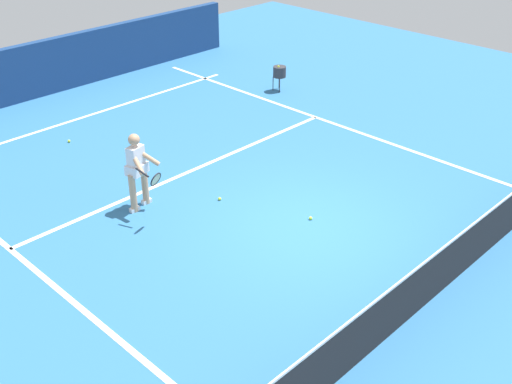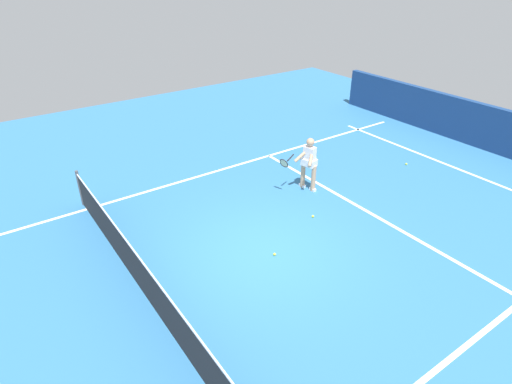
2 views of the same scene
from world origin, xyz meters
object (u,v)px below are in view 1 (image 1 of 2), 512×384
Objects in this scene: ball_hopper at (280,72)px; tennis_ball_near at (220,199)px; tennis_ball_far at (69,141)px; tennis_player at (138,169)px; tennis_ball_mid at (311,218)px.

tennis_ball_near is at bearing 31.90° from ball_hopper.
tennis_player is at bearing 80.40° from tennis_ball_far.
ball_hopper is at bearing 169.09° from tennis_ball_far.
ball_hopper is at bearing -159.48° from tennis_player.
tennis_player is 23.48× the size of tennis_ball_far.
tennis_ball_far is at bearing -82.05° from tennis_ball_near.
tennis_player is 3.38m from tennis_ball_mid.
tennis_ball_far is 6.19m from ball_hopper.
ball_hopper is (-5.42, -3.38, 0.51)m from tennis_ball_near.
tennis_ball_near is 1.90m from tennis_ball_mid.
tennis_ball_far is (1.34, -6.31, 0.00)m from tennis_ball_mid.
tennis_ball_near is 1.00× the size of tennis_ball_far.
tennis_player is 3.81m from tennis_ball_far.
ball_hopper is at bearing -148.10° from tennis_ball_near.
tennis_player reaches higher than tennis_ball_mid.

